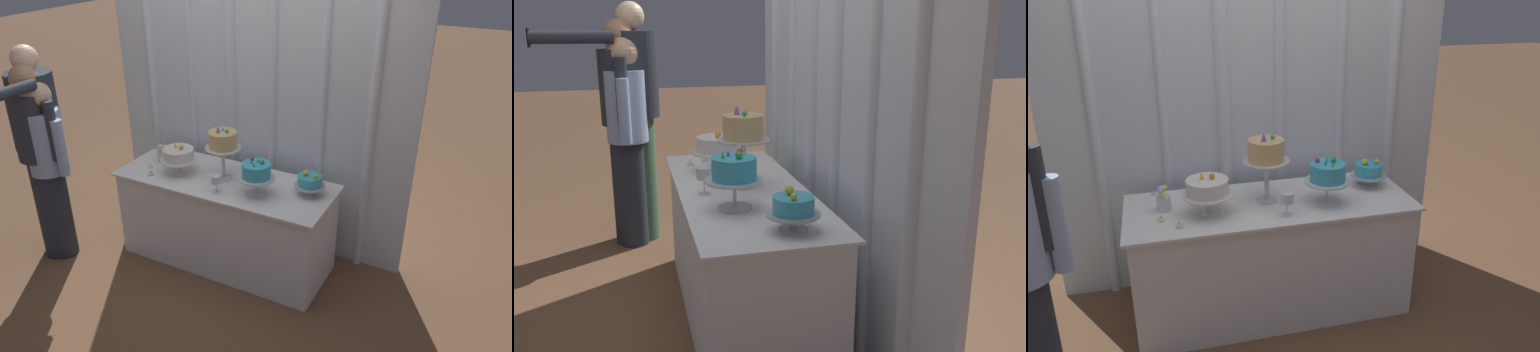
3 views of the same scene
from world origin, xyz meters
The scene contains 14 objects.
ground_plane centered at (0.00, 0.00, 0.00)m, with size 24.00×24.00×0.00m, color brown.
draped_curtain centered at (0.00, 0.58, 1.38)m, with size 2.67×0.16×2.62m.
cake_table centered at (0.00, 0.10, 0.38)m, with size 1.74×0.67×0.76m.
cake_display_leftmost centered at (-0.38, 0.04, 0.91)m, with size 0.30×0.30×0.26m.
cake_display_midleft centered at (-0.02, 0.12, 1.06)m, with size 0.28×0.28×0.44m.
cake_display_midright centered at (0.33, 0.00, 0.94)m, with size 0.28×0.28×0.29m.
cake_display_rightmost centered at (0.68, 0.18, 0.86)m, with size 0.23×0.23×0.19m.
wine_glass centered at (0.05, -0.11, 0.86)m, with size 0.08×0.08×0.14m.
flower_vase centered at (-0.63, 0.14, 0.82)m, with size 0.11×0.09×0.16m.
tealight_far_left centered at (-0.65, 0.00, 0.77)m, with size 0.04×0.04×0.03m.
tealight_near_left centered at (-0.56, -0.11, 0.77)m, with size 0.04×0.04×0.04m.
guest_man_dark_suit centered at (-1.28, -0.47, 0.86)m, with size 0.46×0.31×1.53m.
guest_girl_blue_dress centered at (-1.39, -0.41, 0.97)m, with size 0.48×0.90×1.76m.
guest_man_pink_jacket centered at (-1.33, -0.49, 0.91)m, with size 0.47×0.31×1.64m.
Camera 2 is at (2.81, -0.47, 1.60)m, focal length 39.20 mm.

